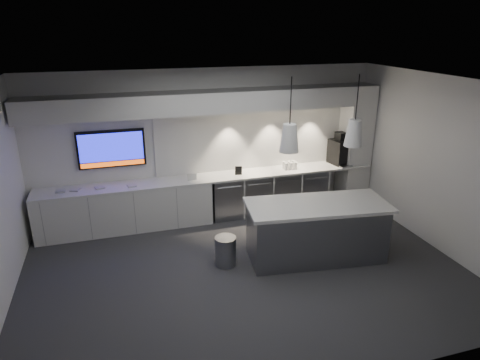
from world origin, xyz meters
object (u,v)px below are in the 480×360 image
object	(u,v)px
bin	(226,251)
coffee_machine	(340,151)
wall_tv	(111,149)
island	(316,230)

from	to	relation	value
bin	coffee_machine	world-z (taller)	coffee_machine
coffee_machine	bin	bearing A→B (deg)	-158.64
wall_tv	island	xyz separation A→B (m)	(3.18, -2.34, -1.06)
coffee_machine	wall_tv	bearing A→B (deg)	167.07
bin	island	bearing A→B (deg)	-7.60
wall_tv	coffee_machine	world-z (taller)	wall_tv
wall_tv	coffee_machine	bearing A→B (deg)	-2.98
island	coffee_machine	bearing A→B (deg)	60.17
island	bin	bearing A→B (deg)	179.50
island	bin	world-z (taller)	island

